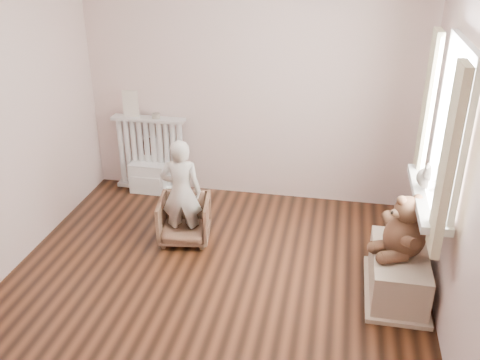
% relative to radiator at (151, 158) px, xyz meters
% --- Properties ---
extents(floor, '(3.60, 3.60, 0.01)m').
position_rel_radiator_xyz_m(floor, '(1.12, -1.68, -0.39)').
color(floor, black).
rests_on(floor, ground).
extents(back_wall, '(3.60, 0.02, 2.60)m').
position_rel_radiator_xyz_m(back_wall, '(1.12, 0.12, 0.91)').
color(back_wall, beige).
rests_on(back_wall, ground).
extents(front_wall, '(3.60, 0.02, 2.60)m').
position_rel_radiator_xyz_m(front_wall, '(1.12, -3.48, 0.91)').
color(front_wall, beige).
rests_on(front_wall, ground).
extents(right_wall, '(0.02, 3.60, 2.60)m').
position_rel_radiator_xyz_m(right_wall, '(2.92, -1.68, 0.91)').
color(right_wall, beige).
rests_on(right_wall, ground).
extents(window, '(0.03, 0.90, 1.10)m').
position_rel_radiator_xyz_m(window, '(2.88, -1.38, 1.06)').
color(window, white).
rests_on(window, right_wall).
extents(window_sill, '(0.22, 1.10, 0.06)m').
position_rel_radiator_xyz_m(window_sill, '(2.79, -1.38, 0.48)').
color(window_sill, silver).
rests_on(window_sill, right_wall).
extents(curtain_left, '(0.06, 0.26, 1.30)m').
position_rel_radiator_xyz_m(curtain_left, '(2.77, -1.95, 1.00)').
color(curtain_left, beige).
rests_on(curtain_left, right_wall).
extents(curtain_right, '(0.06, 0.26, 1.30)m').
position_rel_radiator_xyz_m(curtain_right, '(2.77, -0.81, 1.00)').
color(curtain_right, beige).
rests_on(curtain_right, right_wall).
extents(radiator, '(0.82, 0.16, 0.87)m').
position_rel_radiator_xyz_m(radiator, '(0.00, 0.00, 0.00)').
color(radiator, silver).
rests_on(radiator, floor).
extents(paper_doll, '(0.18, 0.02, 0.30)m').
position_rel_radiator_xyz_m(paper_doll, '(-0.19, 0.00, 0.62)').
color(paper_doll, beige).
rests_on(paper_doll, radiator).
extents(tin_a, '(0.09, 0.09, 0.05)m').
position_rel_radiator_xyz_m(tin_a, '(0.09, 0.00, 0.50)').
color(tin_a, '#A59E8C').
rests_on(tin_a, radiator).
extents(toy_vanity, '(0.40, 0.29, 0.63)m').
position_rel_radiator_xyz_m(toy_vanity, '(-0.02, -0.03, -0.11)').
color(toy_vanity, silver).
rests_on(toy_vanity, floor).
extents(armchair, '(0.54, 0.56, 0.44)m').
position_rel_radiator_xyz_m(armchair, '(0.69, -1.01, -0.17)').
color(armchair, brown).
rests_on(armchair, floor).
extents(child, '(0.41, 0.31, 1.04)m').
position_rel_radiator_xyz_m(child, '(0.69, -1.06, 0.15)').
color(child, beige).
rests_on(child, armchair).
extents(toy_bench, '(0.43, 0.82, 0.39)m').
position_rel_radiator_xyz_m(toy_bench, '(2.64, -1.47, -0.19)').
color(toy_bench, '#BCA88D').
rests_on(toy_bench, floor).
extents(teddy_bear, '(0.52, 0.47, 0.53)m').
position_rel_radiator_xyz_m(teddy_bear, '(2.65, -1.49, 0.28)').
color(teddy_bear, '#382114').
rests_on(teddy_bear, toy_bench).
extents(plush_cat, '(0.26, 0.33, 0.24)m').
position_rel_radiator_xyz_m(plush_cat, '(2.78, -1.30, 0.61)').
color(plush_cat, slate).
rests_on(plush_cat, window_sill).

